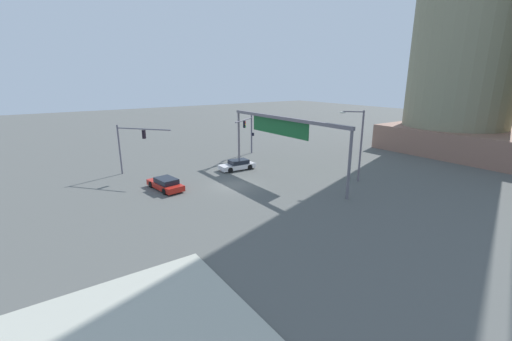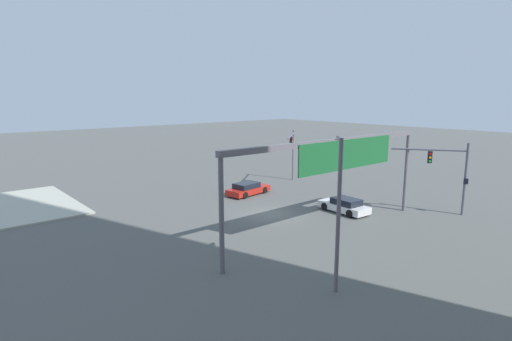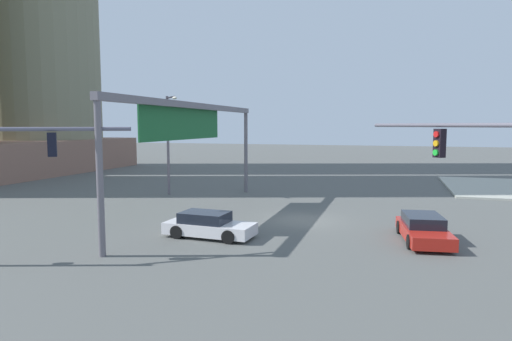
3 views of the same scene
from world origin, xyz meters
TOP-DOWN VIEW (x-y plane):
  - ground_plane at (0.00, 0.00)m, footprint 194.59×194.59m
  - traffic_signal_near_corner at (-11.10, 9.23)m, footprint 3.46×5.10m
  - traffic_signal_opposite_side at (-9.98, -7.29)m, footprint 5.28×4.44m
  - streetlamp_curved_arm at (6.15, 11.65)m, footprint 1.97×1.86m
  - overhead_sign_gantry at (-0.37, 6.56)m, footprint 19.13×0.43m
  - sedan_car_approaching at (-5.13, 3.58)m, footprint 2.03×4.41m
  - sedan_car_waiting_far at (-2.90, -6.28)m, footprint 4.79×2.45m

SIDE VIEW (x-z plane):
  - ground_plane at x=0.00m, z-range 0.00..0.00m
  - sedan_car_approaching at x=-5.13m, z-range -0.03..1.18m
  - sedan_car_waiting_far at x=-2.90m, z-range -0.03..1.18m
  - traffic_signal_near_corner at x=-11.10m, z-range 0.91..6.75m
  - traffic_signal_opposite_side at x=-9.98m, z-range 1.20..6.92m
  - streetlamp_curved_arm at x=6.15m, z-range 0.65..8.24m
  - overhead_sign_gantry at x=-0.37m, z-range 2.19..8.89m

